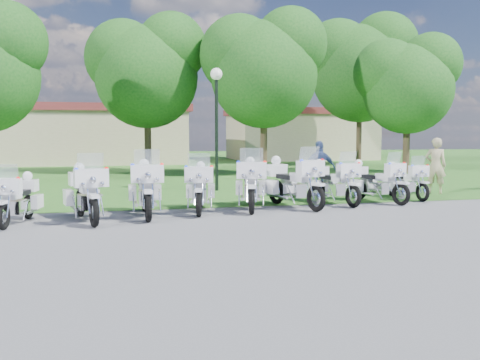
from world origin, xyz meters
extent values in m
plane|color=#5C5C61|center=(0.00, 0.00, 0.00)|extent=(100.00, 100.00, 0.00)
cube|color=#296A21|center=(0.00, 27.00, 0.00)|extent=(100.00, 48.00, 0.01)
torus|color=black|center=(-6.25, 0.63, 0.30)|extent=(0.23, 0.62, 0.61)
torus|color=black|center=(-5.97, 2.14, 0.30)|extent=(0.23, 0.62, 0.61)
cube|color=white|center=(-6.26, 0.61, 0.62)|extent=(0.24, 0.42, 0.06)
cube|color=white|center=(-6.22, 0.83, 0.95)|extent=(0.68, 0.34, 0.36)
cube|color=silver|center=(-6.21, 0.89, 1.27)|extent=(0.52, 0.20, 0.34)
sphere|color=red|center=(-5.94, 0.73, 1.12)|extent=(0.08, 0.08, 0.08)
cube|color=silver|center=(-6.11, 1.40, 0.41)|extent=(0.40, 0.56, 0.31)
cube|color=white|center=(-6.15, 1.19, 0.73)|extent=(0.37, 0.52, 0.20)
cube|color=black|center=(-6.06, 1.67, 0.71)|extent=(0.41, 0.61, 0.11)
cube|color=white|center=(-5.72, 1.96, 0.45)|extent=(0.25, 0.49, 0.33)
cube|color=white|center=(-6.26, 2.06, 0.45)|extent=(0.25, 0.49, 0.33)
cube|color=white|center=(-5.96, 2.17, 0.83)|extent=(0.50, 0.44, 0.29)
sphere|color=white|center=(-5.96, 2.17, 1.07)|extent=(0.24, 0.24, 0.24)
torus|color=black|center=(-4.32, 0.52, 0.35)|extent=(0.29, 0.72, 0.71)
torus|color=black|center=(-4.73, 2.27, 0.35)|extent=(0.29, 0.72, 0.71)
cube|color=white|center=(-4.32, 0.50, 0.72)|extent=(0.29, 0.49, 0.07)
cube|color=white|center=(-4.38, 0.75, 1.11)|extent=(0.80, 0.42, 0.42)
cube|color=silver|center=(-4.39, 0.82, 1.48)|extent=(0.60, 0.26, 0.40)
sphere|color=red|center=(-4.03, 0.77, 1.31)|extent=(0.09, 0.09, 0.09)
sphere|color=#1426E5|center=(-4.69, 0.62, 1.31)|extent=(0.09, 0.09, 0.09)
cube|color=silver|center=(-4.53, 1.41, 0.47)|extent=(0.48, 0.66, 0.36)
cube|color=white|center=(-4.47, 1.17, 0.84)|extent=(0.45, 0.61, 0.23)
cube|color=black|center=(-4.60, 1.72, 0.82)|extent=(0.50, 0.72, 0.13)
cube|color=white|center=(-4.38, 2.18, 0.53)|extent=(0.31, 0.58, 0.38)
cube|color=white|center=(-5.00, 2.04, 0.53)|extent=(0.31, 0.58, 0.38)
cube|color=white|center=(-4.73, 2.30, 0.97)|extent=(0.59, 0.52, 0.34)
sphere|color=white|center=(-4.73, 2.30, 1.24)|extent=(0.27, 0.27, 0.27)
torus|color=black|center=(-3.09, 0.97, 0.36)|extent=(0.15, 0.73, 0.73)
torus|color=black|center=(-3.08, 2.83, 0.36)|extent=(0.15, 0.73, 0.73)
cube|color=white|center=(-3.09, 0.94, 0.74)|extent=(0.20, 0.48, 0.08)
cube|color=white|center=(-3.08, 1.22, 1.15)|extent=(0.79, 0.27, 0.44)
cube|color=silver|center=(-3.08, 1.28, 1.53)|extent=(0.61, 0.14, 0.41)
sphere|color=red|center=(-2.73, 1.15, 1.36)|extent=(0.10, 0.10, 0.10)
sphere|color=#1426E5|center=(-3.43, 1.15, 1.36)|extent=(0.10, 0.10, 0.10)
cube|color=silver|center=(-3.08, 1.92, 0.49)|extent=(0.37, 0.61, 0.37)
cube|color=white|center=(-3.08, 1.66, 0.88)|extent=(0.35, 0.57, 0.24)
cube|color=black|center=(-3.08, 2.25, 0.85)|extent=(0.38, 0.68, 0.13)
cube|color=white|center=(-2.75, 2.66, 0.55)|extent=(0.20, 0.57, 0.39)
cube|color=white|center=(-3.41, 2.66, 0.55)|extent=(0.20, 0.57, 0.39)
cube|color=white|center=(-3.08, 2.86, 1.01)|extent=(0.53, 0.44, 0.35)
sphere|color=white|center=(-3.08, 2.86, 1.29)|extent=(0.28, 0.28, 0.28)
torus|color=black|center=(-1.79, 1.47, 0.34)|extent=(0.25, 0.69, 0.68)
torus|color=black|center=(-1.47, 3.17, 0.34)|extent=(0.25, 0.69, 0.68)
cube|color=white|center=(-1.79, 1.45, 0.69)|extent=(0.26, 0.47, 0.07)
cube|color=white|center=(-1.74, 1.70, 1.07)|extent=(0.76, 0.37, 0.41)
cube|color=silver|center=(-1.73, 1.76, 1.42)|extent=(0.58, 0.22, 0.38)
sphere|color=red|center=(-1.43, 1.58, 1.26)|extent=(0.09, 0.09, 0.09)
sphere|color=#1426E5|center=(-2.07, 1.70, 1.26)|extent=(0.09, 0.09, 0.09)
cube|color=silver|center=(-1.62, 2.34, 0.46)|extent=(0.44, 0.62, 0.35)
cube|color=white|center=(-1.67, 2.10, 0.81)|extent=(0.42, 0.58, 0.22)
cube|color=black|center=(-1.57, 2.64, 0.79)|extent=(0.45, 0.68, 0.12)
cube|color=white|center=(-1.20, 2.97, 0.51)|extent=(0.28, 0.55, 0.37)
cube|color=white|center=(-1.80, 3.08, 0.51)|extent=(0.28, 0.55, 0.37)
cube|color=white|center=(-1.47, 3.20, 0.94)|extent=(0.55, 0.49, 0.33)
sphere|color=white|center=(-1.47, 3.20, 1.20)|extent=(0.26, 0.26, 0.26)
torus|color=black|center=(-0.38, 1.56, 0.36)|extent=(0.30, 0.75, 0.73)
torus|color=black|center=(0.04, 3.37, 0.36)|extent=(0.30, 0.75, 0.73)
cube|color=white|center=(-0.39, 1.54, 0.74)|extent=(0.30, 0.51, 0.08)
cube|color=white|center=(-0.32, 1.80, 1.15)|extent=(0.83, 0.43, 0.44)
cube|color=silver|center=(-0.31, 1.87, 1.53)|extent=(0.63, 0.27, 0.41)
sphere|color=red|center=(0.00, 1.66, 1.36)|extent=(0.10, 0.10, 0.10)
sphere|color=#1426E5|center=(-0.68, 1.82, 1.36)|extent=(0.10, 0.10, 0.10)
cube|color=silver|center=(-0.17, 2.49, 0.49)|extent=(0.50, 0.68, 0.37)
cube|color=white|center=(-0.23, 2.23, 0.87)|extent=(0.47, 0.63, 0.24)
cube|color=black|center=(-0.09, 2.80, 0.85)|extent=(0.52, 0.74, 0.13)
cube|color=white|center=(0.32, 3.14, 0.55)|extent=(0.32, 0.60, 0.39)
cube|color=white|center=(-0.32, 3.28, 0.55)|extent=(0.32, 0.60, 0.39)
cube|color=white|center=(0.05, 3.40, 1.01)|extent=(0.61, 0.54, 0.35)
sphere|color=white|center=(0.05, 3.40, 1.29)|extent=(0.28, 0.28, 0.28)
torus|color=black|center=(1.45, 1.67, 0.37)|extent=(0.36, 0.75, 0.74)
torus|color=black|center=(0.88, 3.47, 0.37)|extent=(0.36, 0.75, 0.74)
cube|color=white|center=(1.46, 1.65, 0.75)|extent=(0.34, 0.53, 0.08)
cube|color=white|center=(1.37, 1.91, 1.17)|extent=(0.84, 0.50, 0.44)
cube|color=silver|center=(1.35, 1.98, 1.55)|extent=(0.63, 0.32, 0.42)
sphere|color=red|center=(1.73, 1.96, 1.38)|extent=(0.10, 0.10, 0.10)
sphere|color=#1426E5|center=(1.05, 1.74, 1.38)|extent=(0.10, 0.10, 0.10)
cube|color=silver|center=(1.16, 2.59, 0.50)|extent=(0.55, 0.71, 0.38)
cube|color=white|center=(1.24, 2.33, 0.89)|extent=(0.51, 0.66, 0.24)
cube|color=black|center=(1.06, 2.91, 0.87)|extent=(0.57, 0.77, 0.13)
cube|color=white|center=(1.25, 3.41, 0.56)|extent=(0.36, 0.61, 0.40)
cube|color=white|center=(0.61, 3.21, 0.56)|extent=(0.36, 0.61, 0.40)
cube|color=white|center=(0.87, 3.50, 1.02)|extent=(0.64, 0.58, 0.36)
sphere|color=white|center=(0.87, 3.50, 1.31)|extent=(0.29, 0.29, 0.29)
torus|color=black|center=(2.77, 2.17, 0.33)|extent=(0.27, 0.69, 0.68)
torus|color=black|center=(2.41, 3.84, 0.33)|extent=(0.27, 0.69, 0.68)
cube|color=white|center=(2.78, 2.15, 0.69)|extent=(0.27, 0.47, 0.07)
cube|color=white|center=(2.72, 2.39, 1.06)|extent=(0.76, 0.39, 0.40)
cube|color=silver|center=(2.71, 2.45, 1.41)|extent=(0.58, 0.24, 0.38)
sphere|color=red|center=(3.05, 2.40, 1.25)|extent=(0.09, 0.09, 0.09)
sphere|color=#1426E5|center=(2.42, 2.26, 1.25)|extent=(0.09, 0.09, 0.09)
cube|color=silver|center=(2.59, 3.02, 0.45)|extent=(0.46, 0.62, 0.34)
cube|color=white|center=(2.64, 2.79, 0.81)|extent=(0.43, 0.58, 0.22)
cube|color=black|center=(2.52, 3.32, 0.79)|extent=(0.47, 0.68, 0.12)
cube|color=white|center=(2.74, 3.76, 0.50)|extent=(0.29, 0.55, 0.36)
cube|color=white|center=(2.14, 3.63, 0.50)|extent=(0.29, 0.55, 0.36)
cube|color=white|center=(2.40, 3.87, 0.93)|extent=(0.56, 0.50, 0.32)
sphere|color=white|center=(2.40, 3.87, 1.19)|extent=(0.26, 0.26, 0.26)
torus|color=black|center=(4.36, 2.30, 0.33)|extent=(0.36, 0.67, 0.66)
torus|color=black|center=(3.76, 3.87, 0.33)|extent=(0.36, 0.67, 0.66)
cube|color=white|center=(4.36, 2.28, 0.67)|extent=(0.32, 0.47, 0.07)
cube|color=white|center=(4.28, 2.51, 1.04)|extent=(0.75, 0.47, 0.40)
cube|color=silver|center=(4.26, 2.57, 1.38)|extent=(0.56, 0.31, 0.37)
sphere|color=red|center=(4.59, 2.57, 1.23)|extent=(0.09, 0.09, 0.09)
sphere|color=#1426E5|center=(4.00, 2.35, 1.23)|extent=(0.09, 0.09, 0.09)
cube|color=silver|center=(4.05, 3.10, 0.45)|extent=(0.51, 0.64, 0.34)
cube|color=white|center=(4.14, 2.88, 0.79)|extent=(0.48, 0.59, 0.22)
cube|color=black|center=(3.95, 3.38, 0.77)|extent=(0.53, 0.69, 0.12)
cube|color=white|center=(4.09, 3.84, 0.49)|extent=(0.35, 0.54, 0.36)
cube|color=white|center=(3.54, 3.63, 0.49)|extent=(0.35, 0.54, 0.36)
cube|color=white|center=(3.75, 3.90, 0.91)|extent=(0.58, 0.54, 0.32)
sphere|color=white|center=(3.75, 3.90, 1.17)|extent=(0.26, 0.26, 0.26)
torus|color=black|center=(5.48, 2.96, 0.30)|extent=(0.19, 0.61, 0.60)
torus|color=black|center=(5.29, 4.47, 0.30)|extent=(0.19, 0.61, 0.60)
cube|color=white|center=(5.48, 2.94, 0.61)|extent=(0.21, 0.41, 0.06)
cube|color=white|center=(5.45, 3.16, 0.94)|extent=(0.67, 0.29, 0.36)
cube|color=silver|center=(5.45, 3.22, 1.25)|extent=(0.51, 0.17, 0.34)
sphere|color=red|center=(5.75, 3.15, 1.11)|extent=(0.08, 0.08, 0.08)
sphere|color=#1426E5|center=(5.18, 3.07, 1.11)|extent=(0.08, 0.08, 0.08)
cube|color=silver|center=(5.38, 3.73, 0.40)|extent=(0.37, 0.54, 0.30)
cube|color=white|center=(5.41, 3.52, 0.72)|extent=(0.34, 0.50, 0.20)
cube|color=black|center=(5.35, 4.00, 0.70)|extent=(0.37, 0.59, 0.11)
cube|color=white|center=(5.57, 4.37, 0.45)|extent=(0.22, 0.48, 0.32)
cube|color=white|center=(5.04, 4.30, 0.45)|extent=(0.22, 0.48, 0.32)
cube|color=white|center=(5.28, 4.50, 0.82)|extent=(0.47, 0.41, 0.29)
sphere|color=white|center=(5.28, 4.50, 1.06)|extent=(0.23, 0.23, 0.23)
cylinder|color=black|center=(-0.19, 7.52, 2.06)|extent=(0.12, 0.12, 4.13)
sphere|color=white|center=(-0.19, 7.52, 4.28)|extent=(0.44, 0.44, 0.44)
sphere|color=#154C17|center=(-8.09, 12.00, 5.87)|extent=(3.31, 3.31, 3.31)
cylinder|color=#38281C|center=(-2.13, 17.22, 1.87)|extent=(0.36, 0.36, 3.74)
sphere|color=#154C17|center=(-2.13, 17.22, 5.10)|extent=(5.44, 5.44, 5.44)
sphere|color=#154C17|center=(-3.32, 17.64, 6.12)|extent=(4.08, 4.08, 4.08)
sphere|color=#154C17|center=(-0.85, 16.88, 6.63)|extent=(3.74, 3.74, 3.74)
cylinder|color=#38281C|center=(3.58, 14.57, 1.86)|extent=(0.36, 0.36, 3.73)
sphere|color=#154C17|center=(3.58, 14.57, 5.08)|extent=(5.42, 5.42, 5.42)
sphere|color=#154C17|center=(2.40, 15.00, 6.10)|extent=(4.07, 4.07, 4.07)
sphere|color=#154C17|center=(4.86, 14.23, 6.61)|extent=(3.73, 3.73, 3.73)
cylinder|color=#38281C|center=(11.46, 14.20, 1.64)|extent=(0.36, 0.36, 3.28)
sphere|color=#154C17|center=(11.46, 14.20, 4.48)|extent=(4.77, 4.77, 4.77)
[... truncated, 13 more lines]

